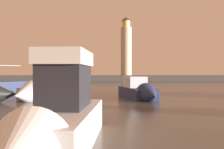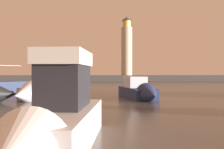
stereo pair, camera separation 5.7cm
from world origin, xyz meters
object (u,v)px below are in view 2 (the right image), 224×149
object	(u,v)px
motorboat_6	(40,92)
motorboat_3	(141,92)
motorboat_2	(55,118)
lighthouse	(127,48)

from	to	relation	value
motorboat_6	motorboat_3	bearing A→B (deg)	-4.68
motorboat_2	motorboat_3	size ratio (longest dim) A/B	1.09
motorboat_3	motorboat_6	size ratio (longest dim) A/B	0.89
lighthouse	motorboat_2	bearing A→B (deg)	-99.22
motorboat_2	lighthouse	bearing A→B (deg)	80.78
lighthouse	motorboat_2	distance (m)	64.36
motorboat_6	motorboat_2	bearing A→B (deg)	-76.35
lighthouse	motorboat_2	world-z (taller)	lighthouse
motorboat_2	motorboat_6	world-z (taller)	motorboat_2
motorboat_2	motorboat_3	xyz separation A→B (m)	(5.14, 14.06, -0.31)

